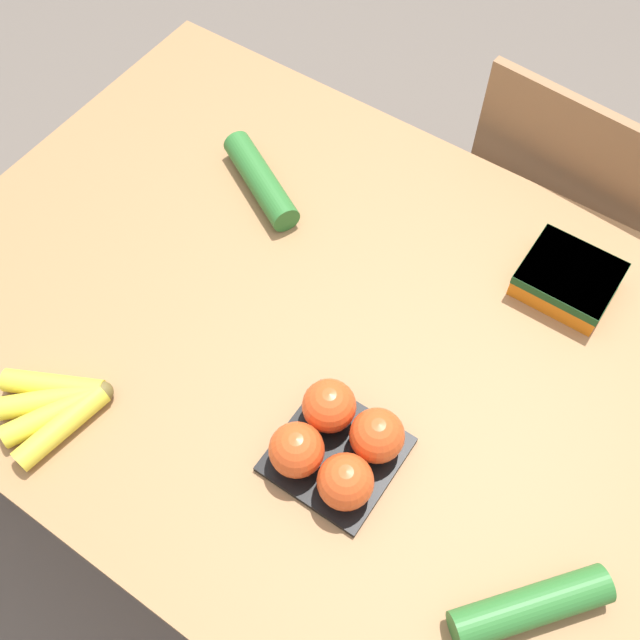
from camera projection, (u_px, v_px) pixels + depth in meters
name	position (u px, v px, depth m)	size (l,w,h in m)	color
ground_plane	(320.00, 481.00, 1.87)	(12.00, 12.00, 0.00)	#665B51
dining_table	(320.00, 355.00, 1.32)	(1.39, 0.99, 0.74)	#9E7044
chair	(561.00, 217.00, 1.70)	(0.45, 0.43, 0.90)	#8E6642
banana_bunch	(57.00, 406.00, 1.15)	(0.17, 0.18, 0.04)	brown
tomato_pack	(337.00, 444.00, 1.09)	(0.18, 0.18, 0.09)	black
carrot_bag	(569.00, 278.00, 1.26)	(0.15, 0.14, 0.05)	orange
cucumber_near	(531.00, 607.00, 0.99)	(0.18, 0.20, 0.05)	#2D702D
cucumber_far	(261.00, 180.00, 1.38)	(0.22, 0.15, 0.05)	#2D702D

